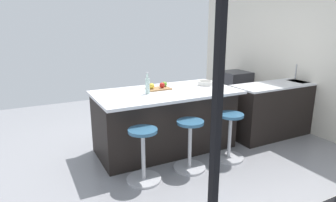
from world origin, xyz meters
TOP-DOWN VIEW (x-y plane):
  - ground_plane at (0.00, 0.00)m, footprint 6.83×6.83m
  - window_panel_rear at (0.00, 2.48)m, footprint 5.25×0.12m
  - interior_partition_left at (-2.63, 0.00)m, footprint 0.12×4.97m
  - sink_cabinet at (-2.28, 0.53)m, footprint 2.28×0.60m
  - oven_range at (-2.28, -0.96)m, footprint 0.60×0.61m
  - kitchen_island at (0.05, 0.19)m, footprint 2.13×1.12m
  - stool_by_window at (-0.63, 0.93)m, footprint 0.44×0.44m
  - stool_middle at (0.05, 0.93)m, footprint 0.44×0.44m
  - stool_near_camera at (0.72, 0.93)m, footprint 0.44×0.44m
  - cutting_board at (0.10, 0.08)m, footprint 0.36×0.24m
  - apple_red at (0.05, 0.09)m, footprint 0.08×0.08m
  - apple_yellow at (0.21, 0.08)m, footprint 0.09×0.09m
  - apple_green at (-0.03, 0.02)m, footprint 0.08×0.08m
  - water_bottle at (0.36, 0.27)m, footprint 0.06×0.06m
  - fruit_bowl at (-0.71, 0.15)m, footprint 0.24×0.24m

SIDE VIEW (x-z plane):
  - ground_plane at x=0.00m, z-range 0.00..0.00m
  - stool_by_window at x=-0.63m, z-range -0.02..0.67m
  - stool_middle at x=0.05m, z-range -0.02..0.67m
  - stool_near_camera at x=0.72m, z-range -0.02..0.67m
  - oven_range at x=-2.28m, z-range 0.00..0.89m
  - sink_cabinet at x=-2.28m, z-range -0.13..1.07m
  - kitchen_island at x=0.05m, z-range 0.00..0.95m
  - cutting_board at x=0.10m, z-range 0.95..0.97m
  - fruit_bowl at x=-0.71m, z-range 0.95..1.02m
  - apple_green at x=-0.03m, z-range 0.97..1.05m
  - apple_red at x=0.05m, z-range 0.97..1.05m
  - apple_yellow at x=0.21m, z-range 0.97..1.05m
  - water_bottle at x=0.36m, z-range 0.91..1.23m
  - window_panel_rear at x=0.00m, z-range -0.03..2.74m
  - interior_partition_left at x=-2.63m, z-range 0.00..2.77m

